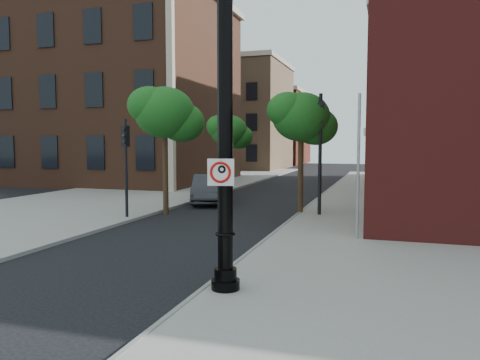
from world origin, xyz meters
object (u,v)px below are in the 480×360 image
(traffic_signal_left, at_px, (126,152))
(traffic_signal_right, at_px, (320,134))
(no_parking_sign, at_px, (221,172))
(parked_car, at_px, (209,189))
(lamppost, at_px, (225,137))

(traffic_signal_left, relative_size, traffic_signal_right, 0.79)
(traffic_signal_left, height_order, traffic_signal_right, traffic_signal_right)
(no_parking_sign, distance_m, parked_car, 15.01)
(traffic_signal_left, bearing_deg, no_parking_sign, -37.19)
(parked_car, relative_size, traffic_signal_left, 1.10)
(no_parking_sign, distance_m, traffic_signal_left, 10.47)
(lamppost, bearing_deg, traffic_signal_left, 132.43)
(no_parking_sign, bearing_deg, parked_car, 102.03)
(no_parking_sign, xyz_separation_m, traffic_signal_right, (0.47, 10.83, 0.91))
(parked_car, xyz_separation_m, traffic_signal_left, (-1.27, -5.95, 2.02))
(parked_car, height_order, traffic_signal_right, traffic_signal_right)
(lamppost, relative_size, parked_car, 1.57)
(lamppost, distance_m, traffic_signal_left, 10.37)
(no_parking_sign, relative_size, traffic_signal_left, 0.13)
(parked_car, bearing_deg, traffic_signal_left, -120.62)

